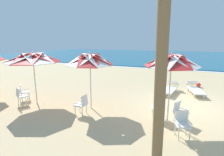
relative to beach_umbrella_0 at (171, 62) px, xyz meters
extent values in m
plane|color=#D3B784|center=(0.67, 2.22, -2.39)|extent=(80.00, 80.00, 0.00)
cube|color=#19607F|center=(0.67, 31.93, -2.34)|extent=(80.00, 36.00, 0.10)
cube|color=white|center=(0.67, 13.63, -2.38)|extent=(80.00, 0.70, 0.01)
cylinder|color=silver|center=(0.00, 0.00, -1.24)|extent=(0.05, 0.05, 2.29)
cube|color=red|center=(0.44, 0.18, 0.04)|extent=(1.09, 1.04, 0.47)
cube|color=white|center=(0.18, 0.44, 0.04)|extent=(1.04, 1.10, 0.47)
cube|color=red|center=(-0.18, 0.44, 0.04)|extent=(1.04, 1.09, 0.47)
cube|color=white|center=(-0.44, 0.18, 0.04)|extent=(1.10, 1.04, 0.47)
cube|color=red|center=(-0.44, -0.18, 0.04)|extent=(1.09, 1.04, 0.47)
cube|color=white|center=(-0.18, -0.44, 0.04)|extent=(1.04, 1.10, 0.47)
cube|color=red|center=(0.18, -0.44, 0.04)|extent=(1.04, 1.09, 0.47)
cube|color=white|center=(0.44, -0.18, 0.04)|extent=(1.10, 1.04, 0.47)
sphere|color=silver|center=(0.00, 0.00, 0.31)|extent=(0.08, 0.08, 0.08)
cube|color=white|center=(-0.41, 0.27, -1.95)|extent=(0.57, 0.57, 0.05)
cube|color=white|center=(-0.34, 0.08, -1.72)|extent=(0.42, 0.24, 0.40)
cube|color=white|center=(-0.60, 0.20, -1.84)|extent=(0.18, 0.38, 0.03)
cube|color=white|center=(-0.22, 0.34, -1.84)|extent=(0.18, 0.38, 0.03)
cylinder|color=white|center=(-0.64, 0.37, -2.18)|extent=(0.04, 0.04, 0.41)
cylinder|color=white|center=(-0.31, 0.50, -2.18)|extent=(0.04, 0.04, 0.41)
cylinder|color=white|center=(-0.51, 0.04, -2.18)|extent=(0.04, 0.04, 0.41)
cylinder|color=white|center=(-0.18, 0.17, -2.18)|extent=(0.04, 0.04, 0.41)
cube|color=white|center=(0.54, -0.87, -1.95)|extent=(0.56, 0.56, 0.05)
cube|color=white|center=(0.48, -0.68, -1.72)|extent=(0.43, 0.23, 0.40)
cube|color=white|center=(0.73, -0.80, -1.84)|extent=(0.17, 0.39, 0.03)
cube|color=white|center=(0.36, -0.93, -1.84)|extent=(0.17, 0.39, 0.03)
cylinder|color=white|center=(0.77, -0.97, -2.18)|extent=(0.04, 0.04, 0.41)
cylinder|color=white|center=(0.44, -1.09, -2.18)|extent=(0.04, 0.04, 0.41)
cylinder|color=white|center=(0.65, -0.64, -2.18)|extent=(0.04, 0.04, 0.41)
cylinder|color=white|center=(0.32, -0.76, -2.18)|extent=(0.04, 0.04, 0.41)
cube|color=white|center=(0.48, 0.15, -1.95)|extent=(0.59, 0.59, 0.05)
cube|color=white|center=(0.30, 0.24, -1.72)|extent=(0.27, 0.42, 0.40)
cube|color=white|center=(0.57, 0.32, -1.84)|extent=(0.37, 0.22, 0.03)
cube|color=white|center=(0.39, -0.03, -1.84)|extent=(0.37, 0.22, 0.03)
cylinder|color=white|center=(0.72, 0.22, -2.18)|extent=(0.04, 0.04, 0.41)
cylinder|color=white|center=(0.56, -0.09, -2.18)|extent=(0.04, 0.04, 0.41)
cylinder|color=white|center=(0.41, 0.38, -2.18)|extent=(0.04, 0.04, 0.41)
cylinder|color=white|center=(0.25, 0.07, -2.18)|extent=(0.04, 0.04, 0.41)
cylinder|color=silver|center=(-3.47, 0.26, -1.32)|extent=(0.05, 0.05, 2.14)
cube|color=red|center=(-2.99, 0.46, -0.08)|extent=(1.21, 1.14, 0.52)
cube|color=white|center=(-3.27, 0.75, -0.08)|extent=(1.15, 1.19, 0.52)
cube|color=red|center=(-3.67, 0.75, -0.08)|extent=(1.14, 1.21, 0.52)
cube|color=white|center=(-3.96, 0.46, -0.08)|extent=(1.19, 1.15, 0.52)
cube|color=red|center=(-3.96, 0.06, -0.08)|extent=(1.21, 1.14, 0.52)
cube|color=white|center=(-3.67, -0.22, -0.08)|extent=(1.15, 1.19, 0.52)
cube|color=red|center=(-3.27, -0.22, -0.08)|extent=(1.14, 1.21, 0.52)
cube|color=white|center=(-2.99, 0.06, -0.08)|extent=(1.19, 1.15, 0.52)
sphere|color=silver|center=(-3.47, 0.26, 0.22)|extent=(0.08, 0.08, 0.08)
cube|color=white|center=(-3.53, -0.54, -1.95)|extent=(0.45, 0.45, 0.05)
cube|color=white|center=(-3.33, -0.55, -1.72)|extent=(0.10, 0.42, 0.40)
cube|color=white|center=(-3.53, -0.74, -1.84)|extent=(0.40, 0.05, 0.03)
cube|color=white|center=(-3.53, -0.34, -1.84)|extent=(0.40, 0.05, 0.03)
cylinder|color=white|center=(-3.71, -0.72, -2.18)|extent=(0.04, 0.04, 0.41)
cylinder|color=white|center=(-3.70, -0.37, -2.18)|extent=(0.04, 0.04, 0.41)
cylinder|color=white|center=(-3.36, -0.72, -2.18)|extent=(0.04, 0.04, 0.41)
cylinder|color=white|center=(-3.35, -0.37, -2.18)|extent=(0.04, 0.04, 0.41)
cylinder|color=silver|center=(-6.38, -0.18, -1.29)|extent=(0.05, 0.05, 2.19)
cube|color=red|center=(-5.81, 0.05, -0.07)|extent=(1.47, 1.37, 0.47)
cube|color=white|center=(-6.15, 0.39, -0.07)|extent=(1.37, 1.47, 0.47)
cube|color=red|center=(-6.62, 0.39, -0.07)|extent=(1.37, 1.47, 0.47)
cube|color=white|center=(-6.96, 0.05, -0.07)|extent=(1.47, 1.37, 0.47)
cube|color=red|center=(-6.96, -0.42, -0.07)|extent=(1.47, 1.37, 0.47)
cube|color=white|center=(-6.62, -0.76, -0.07)|extent=(1.37, 1.47, 0.47)
cube|color=red|center=(-6.15, -0.76, -0.07)|extent=(1.37, 1.47, 0.47)
cube|color=white|center=(-5.81, -0.42, -0.07)|extent=(1.47, 1.37, 0.47)
sphere|color=silver|center=(-6.38, -0.18, 0.20)|extent=(0.08, 0.08, 0.08)
cube|color=white|center=(-7.30, -0.06, -1.95)|extent=(0.62, 0.62, 0.05)
cube|color=white|center=(-7.43, -0.21, -1.72)|extent=(0.38, 0.34, 0.40)
cube|color=white|center=(-7.46, 0.07, -1.84)|extent=(0.28, 0.33, 0.03)
cube|color=white|center=(-7.15, -0.19, -1.84)|extent=(0.28, 0.33, 0.03)
cylinder|color=white|center=(-7.33, 0.19, -2.18)|extent=(0.04, 0.04, 0.41)
cylinder|color=white|center=(-7.06, -0.04, -2.18)|extent=(0.04, 0.04, 0.41)
cylinder|color=white|center=(-7.55, -0.08, -2.18)|extent=(0.04, 0.04, 0.41)
cylinder|color=white|center=(-7.28, -0.31, -2.18)|extent=(0.04, 0.04, 0.41)
cube|color=white|center=(-6.84, -0.61, -1.95)|extent=(0.58, 0.58, 0.05)
cube|color=white|center=(-6.92, -0.80, -1.72)|extent=(0.42, 0.26, 0.40)
cube|color=white|center=(-7.02, -0.53, -1.84)|extent=(0.20, 0.38, 0.03)
cube|color=white|center=(-6.66, -0.70, -1.84)|extent=(0.20, 0.38, 0.03)
cylinder|color=white|center=(-6.92, -0.38, -2.18)|extent=(0.04, 0.04, 0.41)
cylinder|color=white|center=(-6.60, -0.53, -2.18)|extent=(0.04, 0.04, 0.41)
cylinder|color=white|center=(-7.07, -0.70, -2.18)|extent=(0.04, 0.04, 0.41)
cylinder|color=white|center=(-6.75, -0.85, -2.18)|extent=(0.04, 0.04, 0.41)
cube|color=white|center=(1.22, 4.46, -2.14)|extent=(1.01, 1.80, 0.06)
cube|color=white|center=(0.98, 5.49, -1.95)|extent=(0.70, 0.60, 0.36)
cube|color=white|center=(1.62, 3.90, -2.28)|extent=(0.06, 0.06, 0.22)
cube|color=white|center=(1.12, 3.79, -2.28)|extent=(0.06, 0.06, 0.22)
cube|color=white|center=(1.33, 5.14, -2.28)|extent=(0.06, 0.06, 0.22)
cube|color=white|center=(0.83, 5.03, -2.28)|extent=(0.06, 0.06, 0.22)
cube|color=white|center=(-0.26, 4.01, -2.14)|extent=(0.92, 1.78, 0.06)
cube|color=white|center=(-0.08, 5.05, -1.95)|extent=(0.68, 0.57, 0.36)
cube|color=white|center=(-0.11, 3.34, -2.28)|extent=(0.06, 0.06, 0.22)
cube|color=white|center=(-0.62, 3.42, -2.28)|extent=(0.06, 0.06, 0.22)
cube|color=white|center=(0.10, 4.59, -2.28)|extent=(0.06, 0.06, 0.22)
cube|color=white|center=(-0.40, 4.68, -2.28)|extent=(0.06, 0.06, 0.22)
cylinder|color=brown|center=(-0.06, -2.62, 0.58)|extent=(0.27, 0.80, 5.93)
sphere|color=red|center=(1.48, 6.40, -2.24)|extent=(0.30, 0.30, 0.30)
camera|label=1|loc=(0.39, -6.58, 0.73)|focal=28.01mm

